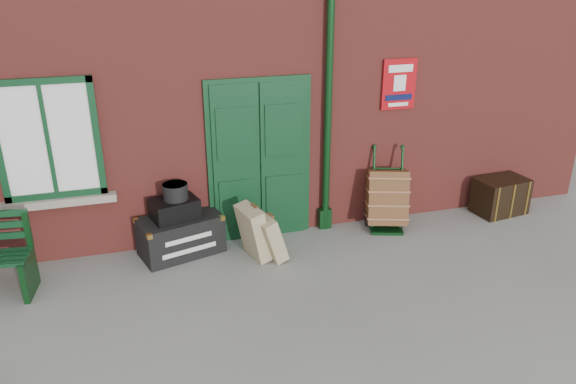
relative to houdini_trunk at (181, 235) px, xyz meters
name	(u,v)px	position (x,y,z in m)	size (l,w,h in m)	color
ground	(313,285)	(1.45, -1.25, -0.26)	(80.00, 80.00, 0.00)	gray
station_building	(247,58)	(1.45, 2.24, 1.90)	(10.30, 4.30, 4.36)	maroon
houdini_trunk	(181,235)	(0.00, 0.00, 0.00)	(1.05, 0.58, 0.53)	black
strongbox	(174,209)	(-0.05, 0.00, 0.40)	(0.58, 0.42, 0.26)	black
hatbox	(175,192)	(-0.02, 0.00, 0.63)	(0.32, 0.32, 0.21)	black
suitcase_back	(254,232)	(0.92, -0.38, 0.10)	(0.20, 0.50, 0.71)	tan
suitcase_front	(269,237)	(1.10, -0.48, 0.05)	(0.18, 0.45, 0.60)	tan
porter_trolley	(387,198)	(2.97, -0.02, 0.19)	(0.72, 0.76, 1.17)	black
dark_trunk	(500,196)	(4.88, -0.05, 0.01)	(0.77, 0.50, 0.55)	black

